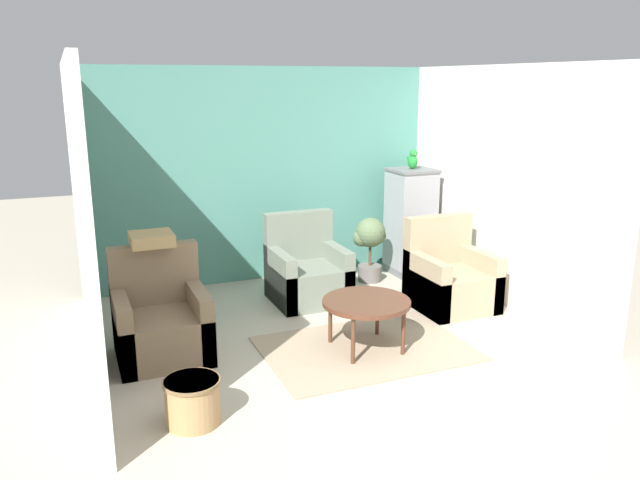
% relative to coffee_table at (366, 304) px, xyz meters
% --- Properties ---
extents(ground_plane, '(20.00, 20.00, 0.00)m').
position_rel_coffee_table_xyz_m(ground_plane, '(-0.17, -1.02, -0.41)').
color(ground_plane, '#B2A893').
rests_on(ground_plane, ground).
extents(wall_back_accent, '(4.09, 0.06, 2.42)m').
position_rel_coffee_table_xyz_m(wall_back_accent, '(-0.17, 2.30, 0.80)').
color(wall_back_accent, '#4C897A').
rests_on(wall_back_accent, ground_plane).
extents(wall_left, '(0.06, 3.28, 2.42)m').
position_rel_coffee_table_xyz_m(wall_left, '(-2.18, 0.63, 0.80)').
color(wall_left, silver).
rests_on(wall_left, ground_plane).
extents(wall_right, '(0.06, 3.28, 2.42)m').
position_rel_coffee_table_xyz_m(wall_right, '(1.85, 0.63, 0.80)').
color(wall_right, silver).
rests_on(wall_right, ground_plane).
extents(area_rug, '(1.75, 1.23, 0.01)m').
position_rel_coffee_table_xyz_m(area_rug, '(0.00, -0.00, -0.40)').
color(area_rug, gray).
rests_on(area_rug, ground_plane).
extents(coffee_table, '(0.75, 0.75, 0.45)m').
position_rel_coffee_table_xyz_m(coffee_table, '(0.00, 0.00, 0.00)').
color(coffee_table, '#512D1E').
rests_on(coffee_table, ground_plane).
extents(armchair_left, '(0.75, 0.73, 0.91)m').
position_rel_coffee_table_xyz_m(armchair_left, '(-1.64, 0.54, -0.12)').
color(armchair_left, '#7A664C').
rests_on(armchair_left, ground_plane).
extents(armchair_right, '(0.75, 0.73, 0.91)m').
position_rel_coffee_table_xyz_m(armchair_right, '(1.26, 0.62, -0.12)').
color(armchair_right, '#9E896B').
rests_on(armchair_right, ground_plane).
extents(armchair_middle, '(0.75, 0.73, 0.91)m').
position_rel_coffee_table_xyz_m(armchair_middle, '(-0.01, 1.36, -0.12)').
color(armchair_middle, slate).
rests_on(armchair_middle, ground_plane).
extents(birdcage, '(0.50, 0.50, 1.26)m').
position_rel_coffee_table_xyz_m(birdcage, '(1.48, 1.80, 0.22)').
color(birdcage, slate).
rests_on(birdcage, ground_plane).
extents(parrot, '(0.11, 0.20, 0.23)m').
position_rel_coffee_table_xyz_m(parrot, '(1.48, 1.80, 0.96)').
color(parrot, '#1E842D').
rests_on(parrot, birdcage).
extents(potted_plant, '(0.38, 0.34, 0.75)m').
position_rel_coffee_table_xyz_m(potted_plant, '(0.90, 1.70, 0.06)').
color(potted_plant, '#66605B').
rests_on(potted_plant, ground_plane).
extents(wicker_basket, '(0.39, 0.39, 0.32)m').
position_rel_coffee_table_xyz_m(wicker_basket, '(-1.62, -0.63, -0.24)').
color(wicker_basket, '#A37F51').
rests_on(wicker_basket, ground_plane).
extents(throw_pillow, '(0.35, 0.35, 0.10)m').
position_rel_coffee_table_xyz_m(throw_pillow, '(-1.64, 0.79, 0.55)').
color(throw_pillow, tan).
rests_on(throw_pillow, armchair_left).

